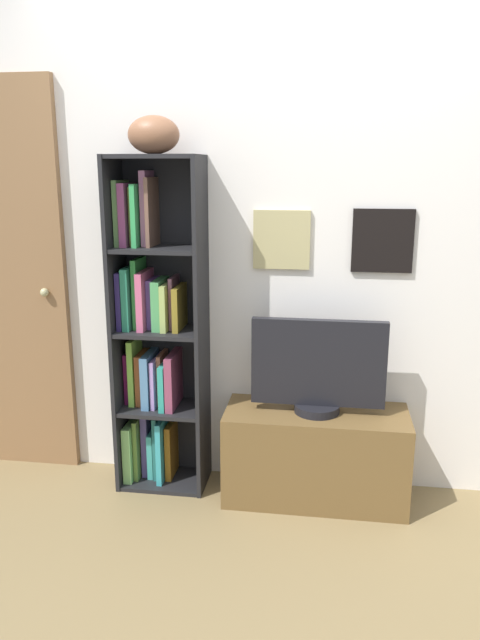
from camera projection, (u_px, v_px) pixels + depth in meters
name	position (u px, v px, depth m)	size (l,w,h in m)	color
ground	(259.00, 629.00, 2.21)	(5.20, 5.20, 0.04)	olive
back_wall	(288.00, 245.00, 2.98)	(4.80, 0.08, 2.50)	white
bookshelf	(155.00, 338.00, 3.05)	(0.45, 0.29, 1.68)	black
football	(154.00, 135.00, 2.77)	(0.24, 0.17, 0.17)	brown
tv_stand	(315.00, 455.00, 3.00)	(0.89, 0.37, 0.46)	brown
television	(318.00, 368.00, 2.89)	(0.64, 0.22, 0.46)	black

